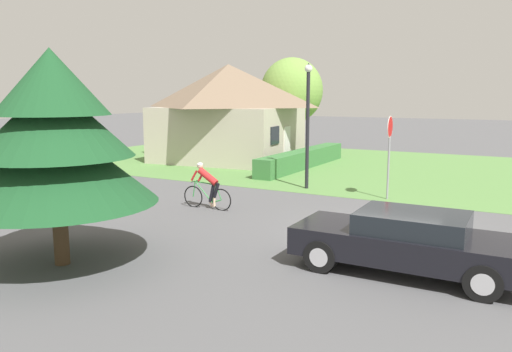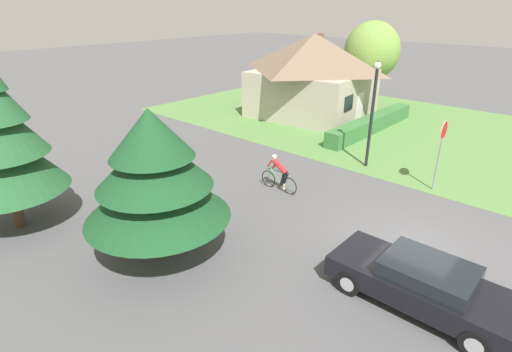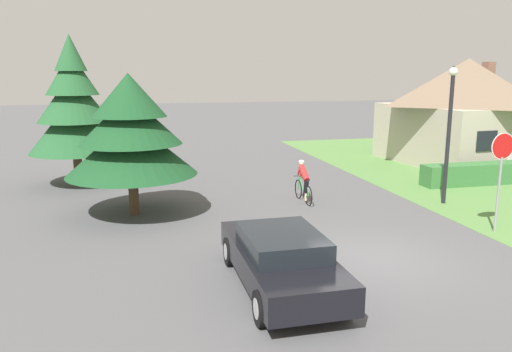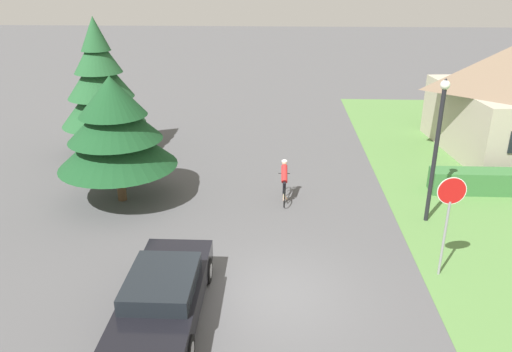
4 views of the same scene
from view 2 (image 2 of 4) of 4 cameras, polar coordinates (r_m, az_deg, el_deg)
The scene contains 10 objects.
ground_plane at distance 13.94m, azimuth 21.97°, elevation -9.22°, with size 140.00×140.00×0.00m, color #515154.
grass_verge_right at distance 25.72m, azimuth 23.65°, elevation 5.44°, with size 16.00×36.00×0.01m, color #568442.
cottage_house at distance 27.61m, azimuth 8.10°, elevation 14.25°, with size 7.68×8.15×5.35m.
hedge_row at distance 25.08m, azimuth 16.14°, elevation 7.14°, with size 8.96×0.90×0.89m, color #387038.
sedan_left_lane at distance 11.19m, azimuth 22.63°, elevation -13.99°, with size 1.88×4.56×1.29m.
cyclist at distance 16.28m, azimuth 3.34°, elevation 0.31°, with size 0.44×1.82×1.52m.
stop_sign at distance 17.43m, azimuth 25.02°, elevation 4.51°, with size 0.77×0.07×2.95m.
street_lamp at distance 18.84m, azimuth 16.36°, elevation 9.55°, with size 0.30×0.30×4.86m.
conifer_tall_near at distance 11.55m, azimuth -14.31°, elevation 0.41°, with size 4.23×4.23×4.61m.
deciduous_tree_right at distance 31.16m, azimuth 16.22°, elevation 16.77°, with size 3.93×3.93×6.01m.
Camera 2 is at (-11.47, -3.40, 7.15)m, focal length 28.00 mm.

